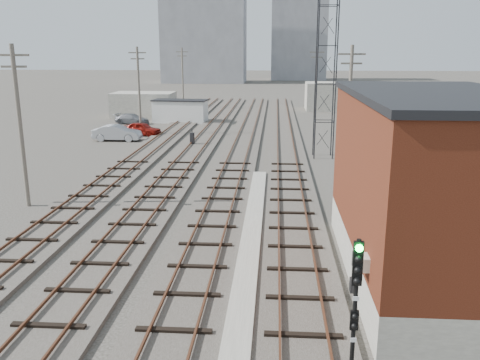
# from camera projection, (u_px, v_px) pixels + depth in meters

# --- Properties ---
(ground) EXTENTS (320.00, 320.00, 0.00)m
(ground) POSITION_uv_depth(u_px,v_px,m) (264.00, 118.00, 66.89)
(ground) COLOR #282621
(ground) RESTS_ON ground
(track_right) EXTENTS (3.20, 90.00, 0.39)m
(track_right) POSITION_uv_depth(u_px,v_px,m) (285.00, 146.00, 46.40)
(track_right) COLOR #332D28
(track_right) RESTS_ON ground
(track_mid_right) EXTENTS (3.20, 90.00, 0.39)m
(track_mid_right) POSITION_uv_depth(u_px,v_px,m) (242.00, 146.00, 46.68)
(track_mid_right) COLOR #332D28
(track_mid_right) RESTS_ON ground
(track_mid_left) EXTENTS (3.20, 90.00, 0.39)m
(track_mid_left) POSITION_uv_depth(u_px,v_px,m) (199.00, 145.00, 46.95)
(track_mid_left) COLOR #332D28
(track_mid_left) RESTS_ON ground
(track_left) EXTENTS (3.20, 90.00, 0.39)m
(track_left) POSITION_uv_depth(u_px,v_px,m) (156.00, 145.00, 47.22)
(track_left) COLOR #332D28
(track_left) RESTS_ON ground
(platform_curb) EXTENTS (0.90, 28.00, 0.26)m
(platform_curb) POSITION_uv_depth(u_px,v_px,m) (250.00, 249.00, 22.38)
(platform_curb) COLOR gray
(platform_curb) RESTS_ON ground
(brick_building) EXTENTS (6.54, 12.20, 7.22)m
(brick_building) POSITION_uv_depth(u_px,v_px,m) (433.00, 188.00, 19.10)
(brick_building) COLOR gray
(brick_building) RESTS_ON ground
(lattice_tower) EXTENTS (1.60, 1.60, 15.00)m
(lattice_tower) POSITION_uv_depth(u_px,v_px,m) (326.00, 65.00, 40.50)
(lattice_tower) COLOR black
(lattice_tower) RESTS_ON ground
(utility_pole_left_a) EXTENTS (1.80, 0.24, 9.00)m
(utility_pole_left_a) POSITION_uv_depth(u_px,v_px,m) (20.00, 122.00, 27.89)
(utility_pole_left_a) COLOR #595147
(utility_pole_left_a) RESTS_ON ground
(utility_pole_left_b) EXTENTS (1.80, 0.24, 9.00)m
(utility_pole_left_b) POSITION_uv_depth(u_px,v_px,m) (139.00, 89.00, 52.05)
(utility_pole_left_b) COLOR #595147
(utility_pole_left_b) RESTS_ON ground
(utility_pole_left_c) EXTENTS (1.80, 0.24, 9.00)m
(utility_pole_left_c) POSITION_uv_depth(u_px,v_px,m) (183.00, 77.00, 76.21)
(utility_pole_left_c) COLOR #595147
(utility_pole_left_c) RESTS_ON ground
(utility_pole_right_a) EXTENTS (1.80, 0.24, 9.00)m
(utility_pole_right_a) POSITION_uv_depth(u_px,v_px,m) (349.00, 109.00, 34.34)
(utility_pole_right_a) COLOR #595147
(utility_pole_right_a) RESTS_ON ground
(utility_pole_right_b) EXTENTS (1.80, 0.24, 9.00)m
(utility_pole_right_b) POSITION_uv_depth(u_px,v_px,m) (316.00, 82.00, 63.33)
(utility_pole_right_b) COLOR #595147
(utility_pole_right_b) RESTS_ON ground
(apartment_left) EXTENTS (22.00, 14.00, 30.00)m
(apartment_left) POSITION_uv_depth(u_px,v_px,m) (205.00, 26.00, 136.85)
(apartment_left) COLOR gray
(apartment_left) RESTS_ON ground
(apartment_right) EXTENTS (16.00, 12.00, 26.00)m
(apartment_right) POSITION_uv_depth(u_px,v_px,m) (299.00, 35.00, 150.08)
(apartment_right) COLOR gray
(apartment_right) RESTS_ON ground
(shed_left) EXTENTS (8.00, 5.00, 3.20)m
(shed_left) POSITION_uv_depth(u_px,v_px,m) (144.00, 105.00, 67.58)
(shed_left) COLOR gray
(shed_left) RESTS_ON ground
(shed_right) EXTENTS (6.00, 6.00, 4.00)m
(shed_right) POSITION_uv_depth(u_px,v_px,m) (326.00, 96.00, 75.45)
(shed_right) COLOR gray
(shed_right) RESTS_ON ground
(signal_mast) EXTENTS (0.40, 0.41, 4.03)m
(signal_mast) POSITION_uv_depth(u_px,v_px,m) (356.00, 299.00, 13.21)
(signal_mast) COLOR gray
(signal_mast) RESTS_ON ground
(switch_stand) EXTENTS (0.41, 0.41, 1.46)m
(switch_stand) POSITION_uv_depth(u_px,v_px,m) (192.00, 139.00, 47.11)
(switch_stand) COLOR black
(switch_stand) RESTS_ON ground
(site_trailer) EXTENTS (6.85, 3.47, 2.78)m
(site_trailer) POSITION_uv_depth(u_px,v_px,m) (180.00, 111.00, 62.26)
(site_trailer) COLOR silver
(site_trailer) RESTS_ON ground
(car_red) EXTENTS (4.36, 2.67, 1.39)m
(car_red) POSITION_uv_depth(u_px,v_px,m) (142.00, 129.00, 52.92)
(car_red) COLOR maroon
(car_red) RESTS_ON ground
(car_silver) EXTENTS (4.71, 1.65, 1.55)m
(car_silver) POSITION_uv_depth(u_px,v_px,m) (117.00, 133.00, 49.77)
(car_silver) COLOR #A3A5AB
(car_silver) RESTS_ON ground
(car_grey) EXTENTS (4.50, 2.55, 1.23)m
(car_grey) POSITION_uv_depth(u_px,v_px,m) (132.00, 119.00, 61.19)
(car_grey) COLOR slate
(car_grey) RESTS_ON ground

